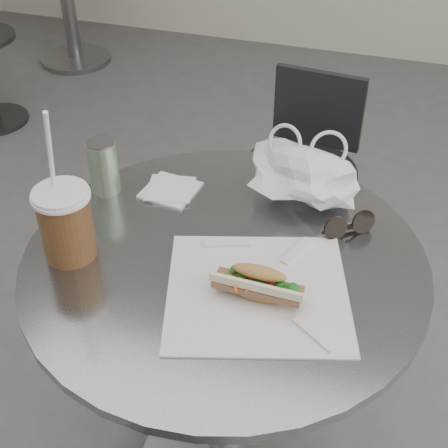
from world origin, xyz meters
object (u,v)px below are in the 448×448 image
(cafe_table, at_px, (224,353))
(banh_mi, at_px, (258,284))
(chair_far, at_px, (299,197))
(iced_coffee, at_px, (66,222))
(drink_can, at_px, (103,167))
(sunglasses, at_px, (349,226))

(cafe_table, xyz_separation_m, banh_mi, (0.09, -0.09, 0.31))
(chair_far, relative_size, banh_mi, 3.62)
(cafe_table, relative_size, chair_far, 1.09)
(cafe_table, height_order, chair_far, cafe_table)
(chair_far, height_order, banh_mi, banh_mi)
(chair_far, distance_m, iced_coffee, 1.07)
(cafe_table, height_order, banh_mi, banh_mi)
(chair_far, height_order, drink_can, drink_can)
(drink_can, bearing_deg, cafe_table, -23.32)
(sunglasses, bearing_deg, banh_mi, -155.43)
(iced_coffee, bearing_deg, sunglasses, 23.85)
(banh_mi, bearing_deg, sunglasses, 63.08)
(banh_mi, distance_m, drink_can, 0.45)
(banh_mi, relative_size, drink_can, 1.62)
(chair_far, bearing_deg, iced_coffee, 78.60)
(iced_coffee, distance_m, drink_can, 0.21)
(chair_far, relative_size, drink_can, 5.86)
(sunglasses, bearing_deg, iced_coffee, 166.99)
(banh_mi, bearing_deg, chair_far, 97.19)
(cafe_table, distance_m, banh_mi, 0.33)
(banh_mi, bearing_deg, cafe_table, 137.24)
(cafe_table, relative_size, drink_can, 6.40)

